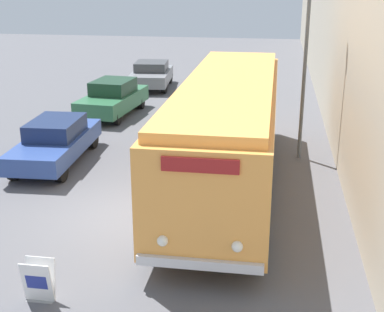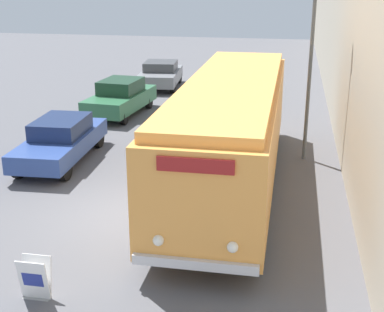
% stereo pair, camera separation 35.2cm
% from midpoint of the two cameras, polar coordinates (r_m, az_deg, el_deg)
% --- Properties ---
extents(ground_plane, '(80.00, 80.00, 0.00)m').
position_cam_midpoint_polar(ground_plane, '(14.03, -8.02, -6.31)').
color(ground_plane, '#56565B').
extents(building_wall_right, '(0.30, 60.00, 8.22)m').
position_cam_midpoint_polar(building_wall_right, '(22.26, 14.65, 13.65)').
color(building_wall_right, '#B2A893').
rests_on(building_wall_right, ground_plane).
extents(vintage_bus, '(2.62, 11.47, 3.14)m').
position_cam_midpoint_polar(vintage_bus, '(15.29, 3.23, 3.17)').
color(vintage_bus, black).
rests_on(vintage_bus, ground_plane).
extents(sign_board, '(0.59, 0.32, 0.86)m').
position_cam_midpoint_polar(sign_board, '(10.83, -16.97, -12.68)').
color(sign_board, gray).
rests_on(sign_board, ground_plane).
extents(streetlamp, '(0.36, 0.36, 6.46)m').
position_cam_midpoint_polar(streetlamp, '(17.59, 11.61, 12.86)').
color(streetlamp, '#595E60').
rests_on(streetlamp, ground_plane).
extents(parked_car_near, '(1.94, 4.75, 1.43)m').
position_cam_midpoint_polar(parked_car_near, '(18.07, -14.87, 1.56)').
color(parked_car_near, black).
rests_on(parked_car_near, ground_plane).
extents(parked_car_mid, '(2.21, 4.48, 1.54)m').
position_cam_midpoint_polar(parked_car_mid, '(23.73, -8.86, 6.15)').
color(parked_car_mid, black).
rests_on(parked_car_mid, ground_plane).
extents(parked_car_far, '(2.30, 4.22, 1.40)m').
position_cam_midpoint_polar(parked_car_far, '(29.30, -4.70, 8.66)').
color(parked_car_far, black).
rests_on(parked_car_far, ground_plane).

